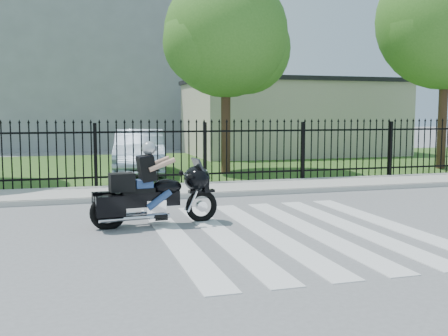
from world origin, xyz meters
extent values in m
plane|color=slate|center=(0.00, 0.00, 0.00)|extent=(120.00, 120.00, 0.00)
cube|color=#ADAAA3|center=(0.00, 5.00, 0.06)|extent=(40.00, 2.00, 0.12)
cube|color=#ADAAA3|center=(0.00, 4.00, 0.06)|extent=(40.00, 0.12, 0.12)
cube|color=#2B511B|center=(0.00, 12.00, 0.01)|extent=(40.00, 12.00, 0.02)
cube|color=black|center=(0.00, 6.00, 0.35)|extent=(26.00, 0.04, 0.05)
cube|color=black|center=(0.00, 6.00, 1.55)|extent=(26.00, 0.04, 0.05)
cylinder|color=#382316|center=(1.50, 9.00, 2.08)|extent=(0.32, 0.32, 4.16)
sphere|color=#387120|center=(1.50, 9.00, 4.68)|extent=(4.20, 4.20, 4.20)
cylinder|color=#382316|center=(9.50, 8.00, 2.40)|extent=(0.32, 0.32, 4.80)
sphere|color=#387120|center=(9.50, 8.00, 5.40)|extent=(5.00, 5.00, 5.00)
cube|color=#B7B198|center=(7.00, 16.00, 1.75)|extent=(10.00, 6.00, 3.50)
cube|color=black|center=(7.00, 16.00, 3.60)|extent=(10.20, 6.20, 0.20)
cube|color=#96999E|center=(-3.00, 26.00, 6.00)|extent=(15.00, 10.00, 12.00)
torus|color=black|center=(-1.26, 1.28, 0.30)|extent=(0.63, 0.17, 0.62)
torus|color=black|center=(-3.01, 1.13, 0.30)|extent=(0.67, 0.19, 0.66)
cube|color=black|center=(-2.29, 1.19, 0.50)|extent=(1.18, 0.31, 0.27)
ellipsoid|color=black|center=(-1.94, 1.22, 0.70)|extent=(0.59, 0.41, 0.30)
cube|color=black|center=(-2.47, 1.18, 0.67)|extent=(0.61, 0.34, 0.09)
cube|color=silver|center=(-2.16, 1.21, 0.34)|extent=(0.38, 0.30, 0.27)
ellipsoid|color=black|center=(-1.35, 1.27, 0.83)|extent=(0.54, 0.69, 0.49)
cube|color=black|center=(-2.76, 1.15, 0.83)|extent=(0.46, 0.38, 0.32)
cube|color=navy|center=(-2.37, 1.19, 0.77)|extent=(0.33, 0.30, 0.16)
sphere|color=#B8BCC0|center=(-2.26, 1.20, 1.42)|extent=(0.26, 0.26, 0.26)
imported|color=#ADC3DA|center=(-1.41, 9.34, 0.77)|extent=(2.18, 4.71, 1.50)
camera|label=1|loc=(-3.61, -8.26, 2.06)|focal=42.00mm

